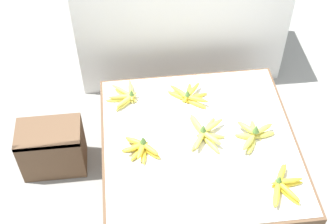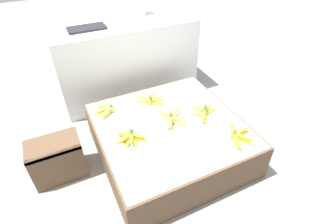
{
  "view_description": "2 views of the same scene",
  "coord_description": "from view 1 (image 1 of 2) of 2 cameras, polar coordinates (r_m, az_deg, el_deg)",
  "views": [
    {
      "loc": [
        -0.32,
        -1.44,
        2.1
      ],
      "look_at": [
        -0.14,
        0.12,
        0.37
      ],
      "focal_mm": 50.0,
      "sensor_mm": 36.0,
      "label": 1
    },
    {
      "loc": [
        -0.62,
        -1.24,
        1.45
      ],
      "look_at": [
        -0.01,
        0.01,
        0.38
      ],
      "focal_mm": 28.0,
      "sensor_mm": 36.0,
      "label": 2
    }
  ],
  "objects": [
    {
      "name": "banana_bunch_middle_midleft",
      "position": [
        2.35,
        4.5,
        -2.55
      ],
      "size": [
        0.2,
        0.26,
        0.1
      ],
      "color": "#DBCC4C",
      "rests_on": "display_platform"
    },
    {
      "name": "banana_bunch_front_midright",
      "position": [
        2.22,
        13.8,
        -8.69
      ],
      "size": [
        0.18,
        0.25,
        0.09
      ],
      "color": "yellow",
      "rests_on": "display_platform"
    },
    {
      "name": "wooden_crate",
      "position": [
        2.55,
        -13.93,
        -4.28
      ],
      "size": [
        0.33,
        0.21,
        0.29
      ],
      "color": "brown",
      "rests_on": "ground_plane"
    },
    {
      "name": "ground_plane",
      "position": [
        2.56,
        3.55,
        -7.43
      ],
      "size": [
        10.0,
        10.0,
        0.0
      ],
      "primitive_type": "plane",
      "color": "gray"
    },
    {
      "name": "banana_bunch_back_midleft",
      "position": [
        2.52,
        2.58,
        2.01
      ],
      "size": [
        0.23,
        0.21,
        0.09
      ],
      "color": "gold",
      "rests_on": "display_platform"
    },
    {
      "name": "banana_bunch_back_left",
      "position": [
        2.53,
        -5.15,
        1.97
      ],
      "size": [
        0.18,
        0.21,
        0.08
      ],
      "color": "#DBCC4C",
      "rests_on": "display_platform"
    },
    {
      "name": "banana_bunch_middle_midright",
      "position": [
        2.37,
        10.4,
        -2.7
      ],
      "size": [
        0.21,
        0.22,
        0.1
      ],
      "color": "gold",
      "rests_on": "display_platform"
    },
    {
      "name": "back_vendor_table",
      "position": [
        2.98,
        1.25,
        11.57
      ],
      "size": [
        1.25,
        0.53,
        0.7
      ],
      "color": "white",
      "rests_on": "ground_plane"
    },
    {
      "name": "banana_bunch_middle_left",
      "position": [
        2.28,
        -3.35,
        -4.39
      ],
      "size": [
        0.19,
        0.19,
        0.1
      ],
      "color": "gold",
      "rests_on": "display_platform"
    },
    {
      "name": "display_platform",
      "position": [
        2.45,
        3.69,
        -5.59
      ],
      "size": [
        0.98,
        0.99,
        0.27
      ],
      "color": "brown",
      "rests_on": "ground_plane"
    }
  ]
}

